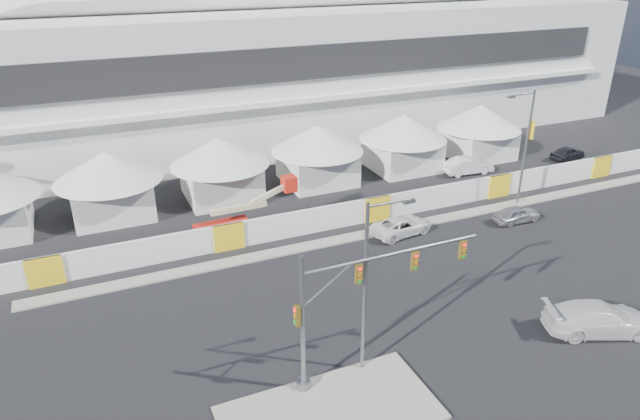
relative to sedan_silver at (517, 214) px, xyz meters
name	(u,v)px	position (x,y,z in m)	size (l,w,h in m)	color
ground	(407,344)	(-16.03, -9.81, -0.66)	(160.00, 160.00, 0.00)	black
median_island	(330,413)	(-22.03, -12.81, -0.59)	(10.00, 5.00, 0.15)	gray
far_curb	(531,200)	(3.97, 2.69, -0.60)	(80.00, 1.20, 0.12)	gray
stadium	(286,47)	(-7.32, 31.69, 8.79)	(80.00, 24.80, 21.98)	silver
tent_row	(270,156)	(-15.53, 14.19, 2.49)	(53.40, 8.40, 5.40)	silver
hoarding_fence	(376,209)	(-10.03, 4.69, 0.34)	(70.00, 0.25, 2.00)	white
scaffold_tower	(565,63)	(29.97, 26.19, 5.34)	(4.40, 4.40, 12.00)	#595B60
sedan_silver	(517,214)	(0.00, 0.00, 0.00)	(3.88, 1.56, 1.32)	#BAB9BE
pickup_curb	(402,226)	(-9.43, 1.81, 0.01)	(4.83, 2.23, 1.34)	white
pickup_near	(599,318)	(-5.62, -13.07, 0.21)	(6.03, 2.45, 1.75)	silver
lot_car_a	(468,166)	(3.04, 10.33, 0.14)	(4.86, 1.70, 1.60)	silver
lot_car_b	(567,153)	(14.87, 9.56, 0.02)	(4.00, 1.61, 1.36)	black
traffic_mast	(343,308)	(-20.48, -10.81, 3.57)	(9.79, 0.71, 7.32)	gray
streetlight_median	(370,277)	(-19.00, -10.61, 4.78)	(2.55, 0.26, 9.21)	gray
streetlight_curb	(525,141)	(2.25, 2.69, 4.96)	(2.87, 0.65, 9.69)	slate
boom_lift	(232,224)	(-21.26, 6.40, 0.43)	(7.99, 1.95, 4.06)	red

